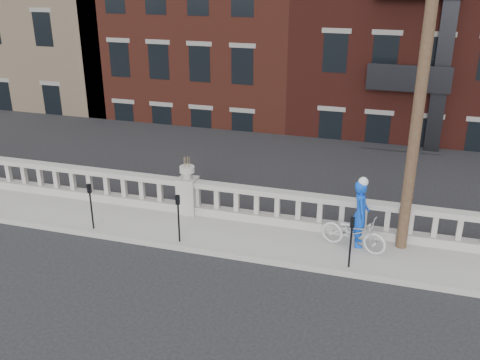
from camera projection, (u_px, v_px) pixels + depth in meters
The scene contains 11 objects.
ground at pixel (127, 286), 12.73m from camera, with size 120.00×120.00×0.00m, color black.
sidewalk at pixel (176, 228), 15.36m from camera, with size 32.00×2.20×0.15m, color #9A978F.
balustrade at pixel (188, 197), 15.99m from camera, with size 28.00×0.34×1.03m.
planter_pedestal at pixel (188, 191), 15.92m from camera, with size 0.55×0.55×1.76m.
lower_level at pixel (315, 44), 32.03m from camera, with size 80.00×44.00×20.80m.
utility_pole at pixel (426, 52), 12.29m from camera, with size 1.60×0.28×10.00m.
parking_meter_c at pixel (91, 201), 14.85m from camera, with size 0.10×0.09×1.36m.
parking_meter_d at pixel (178, 213), 14.14m from camera, with size 0.10×0.09×1.36m.
parking_meter_e at pixel (351, 237), 12.92m from camera, with size 0.10×0.09×1.36m.
bicycle at pixel (354, 232), 13.94m from camera, with size 0.62×1.77×0.93m, color beige.
cyclist at pixel (360, 213), 13.96m from camera, with size 0.67×0.44×1.82m, color blue.
Camera 1 is at (5.73, -9.60, 7.12)m, focal length 40.00 mm.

